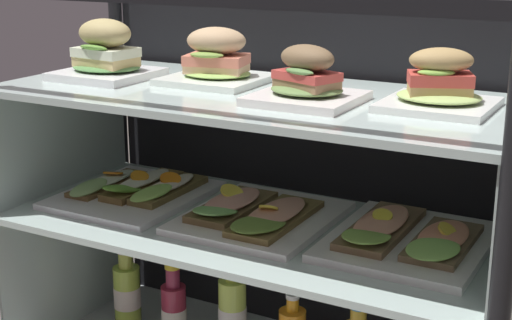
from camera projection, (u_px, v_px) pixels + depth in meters
case_frame at (286, 166)px, 1.70m from camera, size 1.13×0.53×0.90m
riser_lower_tier at (256, 305)px, 1.67m from camera, size 1.06×0.46×0.35m
shelf_lower_glass at (256, 227)px, 1.62m from camera, size 1.08×0.48×0.01m
riser_upper_tier at (256, 163)px, 1.58m from camera, size 1.06×0.46×0.27m
shelf_upper_glass at (256, 96)px, 1.54m from camera, size 1.08×0.48×0.01m
plated_roll_sandwich_near_left_corner at (106, 56)px, 1.69m from camera, size 0.20×0.20×0.13m
plated_roll_sandwich_near_right_corner at (216, 62)px, 1.63m from camera, size 0.20×0.20×0.12m
plated_roll_sandwich_center at (307, 83)px, 1.43m from camera, size 0.19×0.19×0.11m
plated_roll_sandwich_far_right at (439, 88)px, 1.38m from camera, size 0.19×0.19×0.11m
open_sandwich_tray_near_right_corner at (136, 190)px, 1.78m from camera, size 0.29×0.35×0.06m
open_sandwich_tray_left_of_center at (255, 214)px, 1.62m from camera, size 0.29×0.35×0.06m
open_sandwich_tray_right_of_center at (407, 238)px, 1.49m from camera, size 0.29×0.35×0.06m
juice_bottle_back_right at (127, 294)px, 1.92m from camera, size 0.07×0.07×0.21m
juice_bottle_front_left_end at (174, 312)px, 1.84m from camera, size 0.06×0.06×0.21m
juice_bottle_near_post at (232, 318)px, 1.75m from camera, size 0.06×0.06×0.25m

